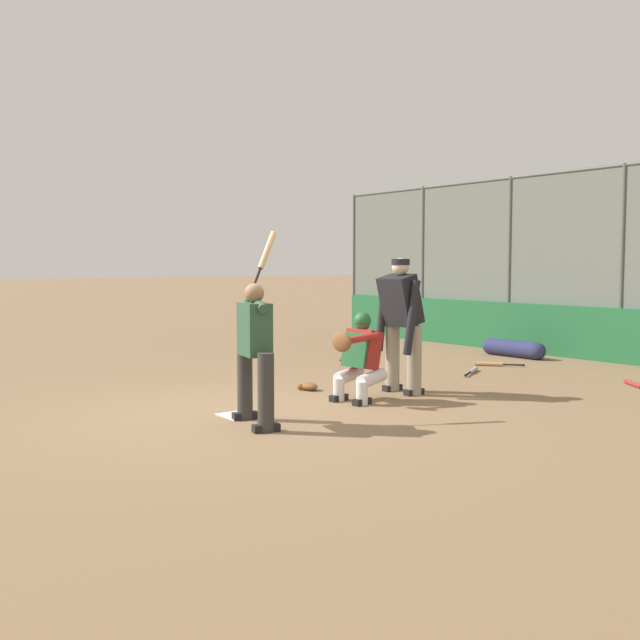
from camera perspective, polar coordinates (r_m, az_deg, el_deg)
The scene contains 12 objects.
ground_plane at distance 8.58m, azimuth -6.05°, elevation -7.25°, with size 160.00×160.00×0.00m, color #846647.
home_plate_marker at distance 8.58m, azimuth -6.05°, elevation -7.21°, with size 0.43×0.43×0.01m, color white.
backstop_fence at distance 13.95m, azimuth 22.05°, elevation 4.35°, with size 14.65×0.08×3.43m.
padding_wall at distance 13.92m, azimuth 21.68°, elevation -1.12°, with size 14.28×0.18×0.94m, color #236638.
batter_at_plate at distance 7.94m, azimuth -4.98°, elevation -2.17°, with size 0.88×0.78×2.08m.
catcher_behind_plate at distance 9.31m, azimuth 2.94°, elevation -2.72°, with size 0.62×0.73×1.11m.
umpire_home at distance 9.91m, azimuth 6.19°, elevation -0.06°, with size 0.73×0.44×1.79m.
spare_bat_near_backstop at distance 12.03m, azimuth 11.54°, elevation -3.82°, with size 0.46×0.74×0.07m.
spare_bat_by_padding at distance 11.35m, azimuth 22.92°, elevation -4.56°, with size 0.74×0.53×0.07m.
spare_bat_third_base_side at distance 12.89m, azimuth 13.04°, elevation -3.30°, with size 0.65×0.55×0.07m.
fielding_glove_on_dirt at distance 10.19m, azimuth -0.92°, elevation -5.07°, with size 0.30×0.23×0.11m.
equipment_bag_dugout_side at distance 14.23m, azimuth 14.51°, elevation -2.12°, with size 1.38×0.31×0.31m.
Camera 1 is at (-7.23, 4.29, 1.72)m, focal length 42.00 mm.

